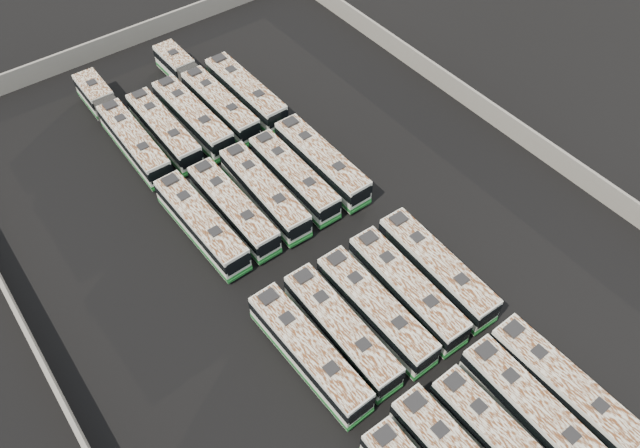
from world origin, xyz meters
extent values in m
plane|color=black|center=(0.00, 0.00, 0.00)|extent=(140.00, 140.00, 0.00)
cube|color=slate|center=(0.00, 36.30, 1.10)|extent=(45.20, 0.30, 2.20)
cube|color=slate|center=(22.30, 0.00, 1.10)|extent=(0.30, 73.20, 2.20)
cube|color=slate|center=(-22.30, 0.00, 1.10)|extent=(0.30, 73.20, 2.20)
cube|color=black|center=(-7.37, -14.99, 2.91)|extent=(1.16, 0.98, 0.23)
cube|color=black|center=(-4.44, -16.78, 2.98)|extent=(0.89, 0.89, 0.13)
cube|color=black|center=(-4.47, -14.56, 3.03)|extent=(1.21, 1.03, 0.24)
cylinder|color=black|center=(-5.44, -15.68, 0.46)|extent=(0.27, 0.93, 0.92)
cylinder|color=black|center=(-3.47, -15.66, 0.46)|extent=(0.27, 0.93, 0.92)
cube|color=white|center=(-1.33, -19.47, 1.52)|extent=(2.48, 10.65, 2.43)
cube|color=#1B6529|center=(-1.33, -19.47, 0.64)|extent=(2.53, 10.70, 0.37)
cube|color=black|center=(-1.33, -19.47, 1.92)|extent=(2.54, 10.71, 0.81)
cube|color=silver|center=(-1.33, -19.47, 2.76)|extent=(2.43, 10.43, 0.06)
cube|color=black|center=(-1.40, -17.14, 2.85)|extent=(0.86, 0.86, 0.12)
cube|color=black|center=(-1.45, -15.02, 2.90)|extent=(1.17, 1.00, 0.23)
cylinder|color=black|center=(-2.37, -16.11, 0.44)|extent=(0.27, 0.89, 0.88)
cylinder|color=black|center=(-0.48, -16.06, 0.44)|extent=(0.27, 0.89, 0.88)
cube|color=white|center=(1.72, -19.38, 1.59)|extent=(2.41, 11.11, 2.54)
cube|color=#1B6529|center=(1.72, -19.38, 0.67)|extent=(2.46, 11.16, 0.39)
cube|color=black|center=(1.72, -19.38, 2.02)|extent=(2.47, 11.17, 0.85)
cube|color=silver|center=(1.72, -19.38, 2.89)|extent=(2.36, 10.89, 0.06)
cube|color=black|center=(1.69, -21.82, 2.99)|extent=(0.89, 0.89, 0.13)
cube|color=black|center=(1.74, -16.94, 2.99)|extent=(0.89, 0.89, 0.13)
cube|color=black|center=(1.75, -14.72, 3.03)|extent=(1.21, 1.03, 0.24)
cylinder|color=black|center=(0.76, -15.82, 0.46)|extent=(0.27, 0.93, 0.92)
cylinder|color=black|center=(2.73, -15.84, 0.46)|extent=(0.27, 0.93, 0.92)
cube|color=white|center=(4.65, -19.31, 1.57)|extent=(2.54, 10.98, 2.50)
cube|color=#1B6529|center=(4.65, -19.31, 0.66)|extent=(2.59, 11.03, 0.38)
cube|color=black|center=(4.65, -19.31, 1.98)|extent=(2.60, 11.04, 0.84)
cube|color=silver|center=(4.65, -19.31, 2.85)|extent=(2.49, 10.76, 0.06)
cube|color=black|center=(4.70, -21.71, 2.94)|extent=(0.89, 0.89, 0.13)
cube|color=black|center=(4.59, -16.90, 2.94)|extent=(0.89, 0.89, 0.13)
cube|color=black|center=(4.54, -14.72, 2.99)|extent=(1.21, 1.03, 0.24)
cylinder|color=black|center=(3.76, -22.82, 0.46)|extent=(0.28, 0.92, 0.91)
cylinder|color=black|center=(5.70, -22.78, 0.46)|extent=(0.28, 0.92, 0.91)
cylinder|color=black|center=(3.59, -15.83, 0.46)|extent=(0.28, 0.92, 0.91)
cylinder|color=black|center=(5.54, -15.79, 0.46)|extent=(0.28, 0.92, 0.91)
cube|color=white|center=(-7.32, -7.11, 1.59)|extent=(2.58, 11.12, 2.54)
cube|color=#1B6529|center=(-7.32, -7.11, 0.66)|extent=(2.63, 11.18, 0.39)
cube|color=black|center=(-7.32, -7.11, 2.01)|extent=(2.65, 11.19, 0.85)
cube|color=black|center=(-7.18, -12.66, 1.89)|extent=(2.03, 0.11, 1.34)
cube|color=#1B6529|center=(-7.18, -12.66, 0.48)|extent=(2.31, 0.16, 0.26)
cube|color=silver|center=(-7.32, -7.11, 2.89)|extent=(2.53, 10.90, 0.06)
cube|color=black|center=(-7.26, -9.54, 2.98)|extent=(0.90, 0.90, 0.13)
cube|color=black|center=(-7.38, -4.67, 2.98)|extent=(0.90, 0.90, 0.13)
cube|color=black|center=(-7.44, -2.46, 3.03)|extent=(1.22, 1.04, 0.24)
cylinder|color=black|center=(-8.22, -10.67, 0.46)|extent=(0.28, 0.93, 0.92)
cylinder|color=black|center=(-6.24, -10.62, 0.46)|extent=(0.28, 0.93, 0.92)
cylinder|color=black|center=(-8.39, -3.59, 0.46)|extent=(0.28, 0.93, 0.92)
cylinder|color=black|center=(-6.42, -3.54, 0.46)|extent=(0.28, 0.93, 0.92)
cube|color=white|center=(-4.41, -7.03, 1.56)|extent=(2.34, 10.87, 2.49)
cube|color=#1B6529|center=(-4.41, -7.03, 0.65)|extent=(2.39, 10.92, 0.38)
cube|color=black|center=(-4.41, -7.03, 1.97)|extent=(2.40, 10.93, 0.83)
cube|color=black|center=(-4.45, -12.47, 1.85)|extent=(1.99, 0.07, 1.31)
cube|color=#1B6529|center=(-4.45, -12.47, 0.47)|extent=(2.26, 0.12, 0.25)
cube|color=silver|center=(-4.41, -7.03, 2.83)|extent=(2.29, 10.65, 0.06)
cube|color=black|center=(-4.43, -9.41, 2.92)|extent=(0.87, 0.87, 0.13)
cube|color=black|center=(-4.39, -4.64, 2.92)|extent=(0.87, 0.87, 0.13)
cube|color=black|center=(-4.38, -2.47, 2.97)|extent=(1.18, 1.00, 0.24)
cylinder|color=black|center=(-5.40, -10.49, 0.45)|extent=(0.26, 0.91, 0.90)
cylinder|color=black|center=(-3.47, -10.50, 0.45)|extent=(0.26, 0.91, 0.90)
cylinder|color=black|center=(-5.35, -3.55, 0.45)|extent=(0.26, 0.91, 0.90)
cylinder|color=black|center=(-3.42, -3.56, 0.45)|extent=(0.26, 0.91, 0.90)
cube|color=white|center=(-1.38, -7.20, 1.56)|extent=(2.38, 10.90, 2.49)
cube|color=#1B6529|center=(-1.38, -7.20, 0.65)|extent=(2.43, 10.95, 0.38)
cube|color=black|center=(-1.38, -7.20, 1.98)|extent=(2.44, 10.96, 0.83)
cube|color=black|center=(-1.33, -12.66, 1.86)|extent=(2.00, 0.08, 1.31)
cube|color=#1B6529|center=(-1.33, -12.66, 0.47)|extent=(2.27, 0.12, 0.25)
cube|color=silver|center=(-1.38, -7.20, 2.84)|extent=(2.33, 10.69, 0.06)
cube|color=black|center=(-1.36, -9.60, 2.93)|extent=(0.87, 0.87, 0.13)
cube|color=black|center=(-1.41, -4.81, 2.93)|extent=(0.87, 0.87, 0.13)
cube|color=black|center=(-1.43, -2.63, 2.97)|extent=(1.19, 1.01, 0.24)
cylinder|color=black|center=(-2.32, -10.69, 0.45)|extent=(0.26, 0.91, 0.91)
cylinder|color=black|center=(-0.38, -10.67, 0.45)|extent=(0.26, 0.91, 0.91)
cylinder|color=black|center=(-2.39, -3.73, 0.45)|extent=(0.26, 0.91, 0.91)
cylinder|color=black|center=(-0.45, -3.71, 0.45)|extent=(0.26, 0.91, 0.91)
cube|color=white|center=(1.62, -7.22, 1.58)|extent=(2.51, 11.04, 2.52)
cube|color=#1B6529|center=(1.62, -7.22, 0.66)|extent=(2.56, 11.09, 0.38)
cube|color=black|center=(1.62, -7.22, 2.00)|extent=(2.57, 11.10, 0.84)
cube|color=black|center=(1.51, -12.74, 1.88)|extent=(2.02, 0.10, 1.33)
cube|color=#1B6529|center=(1.51, -12.74, 0.48)|extent=(2.29, 0.15, 0.26)
cube|color=silver|center=(1.62, -7.22, 2.87)|extent=(2.46, 10.82, 0.06)
cube|color=black|center=(1.57, -9.64, 2.96)|extent=(0.89, 0.89, 0.13)
cube|color=black|center=(1.67, -4.80, 2.96)|extent=(0.89, 0.89, 0.13)
cube|color=black|center=(1.72, -2.60, 3.01)|extent=(1.21, 1.03, 0.24)
cylinder|color=black|center=(0.57, -10.72, 0.46)|extent=(0.28, 0.92, 0.92)
cylinder|color=black|center=(2.53, -10.76, 0.46)|extent=(0.28, 0.92, 0.92)
cylinder|color=black|center=(0.71, -3.68, 0.46)|extent=(0.28, 0.92, 0.92)
cylinder|color=black|center=(2.68, -3.72, 0.46)|extent=(0.28, 0.92, 0.92)
cube|color=white|center=(4.73, -7.17, 1.59)|extent=(2.55, 11.09, 2.53)
cube|color=#1B6529|center=(4.73, -7.17, 0.66)|extent=(2.60, 11.14, 0.39)
cube|color=black|center=(4.73, -7.17, 2.01)|extent=(2.61, 11.15, 0.85)
cube|color=black|center=(4.60, -12.71, 1.89)|extent=(2.02, 0.11, 1.33)
cube|color=#1B6529|center=(4.60, -12.71, 0.48)|extent=(2.30, 0.15, 0.26)
cube|color=silver|center=(4.73, -7.17, 2.88)|extent=(2.50, 10.87, 0.06)
cube|color=black|center=(4.67, -9.60, 2.97)|extent=(0.89, 0.89, 0.13)
cube|color=black|center=(4.79, -4.75, 2.97)|extent=(0.89, 0.89, 0.13)
cube|color=black|center=(4.84, -2.54, 3.02)|extent=(1.22, 1.04, 0.24)
cylinder|color=black|center=(3.67, -10.68, 0.46)|extent=(0.28, 0.93, 0.92)
cylinder|color=black|center=(5.63, -10.73, 0.46)|extent=(0.28, 0.93, 0.92)
cylinder|color=black|center=(3.83, -3.62, 0.46)|extent=(0.28, 0.93, 0.92)
cylinder|color=black|center=(5.80, -3.67, 0.46)|extent=(0.28, 0.93, 0.92)
cube|color=white|center=(-7.38, 7.51, 1.57)|extent=(2.53, 10.99, 2.51)
cube|color=#1B6529|center=(-7.38, 7.51, 0.66)|extent=(2.58, 11.04, 0.38)
cube|color=black|center=(-7.38, 7.51, 1.99)|extent=(2.59, 11.05, 0.84)
cube|color=black|center=(-7.26, 2.03, 1.87)|extent=(2.01, 0.11, 1.32)
cube|color=#1B6529|center=(-7.26, 2.03, 0.47)|extent=(2.28, 0.15, 0.26)
cube|color=silver|center=(-7.38, 7.51, 2.85)|extent=(2.48, 10.77, 0.06)
cube|color=black|center=(-7.33, 5.11, 2.94)|extent=(0.89, 0.89, 0.13)
cube|color=black|center=(-7.44, 9.92, 2.94)|extent=(0.89, 0.89, 0.13)
cube|color=black|center=(-7.49, 12.11, 2.99)|extent=(1.21, 1.03, 0.24)
cylinder|color=black|center=(-8.28, 3.99, 0.46)|extent=(0.28, 0.92, 0.91)
cylinder|color=black|center=(-6.33, 4.04, 0.46)|extent=(0.28, 0.92, 0.91)
cylinder|color=black|center=(-8.44, 10.99, 0.46)|extent=(0.28, 0.92, 0.91)
cylinder|color=black|center=(-6.49, 11.04, 0.46)|extent=(0.28, 0.92, 0.91)
cube|color=white|center=(-4.42, 7.43, 1.54)|extent=(2.30, 10.70, 2.45)
cube|color=#1B6529|center=(-4.42, 7.43, 0.64)|extent=(2.35, 10.75, 0.37)
cube|color=black|center=(-4.42, 7.43, 1.94)|extent=(2.36, 10.76, 0.82)
cube|color=black|center=(-4.38, 2.07, 1.83)|extent=(1.96, 0.07, 1.29)
cube|color=#1B6529|center=(-4.38, 2.07, 0.46)|extent=(2.23, 0.12, 0.25)
cube|color=silver|center=(-4.42, 7.43, 2.79)|extent=(2.25, 10.49, 0.06)
cube|color=black|center=(-4.40, 5.08, 2.88)|extent=(0.85, 0.85, 0.12)
cube|color=black|center=(-4.43, 9.78, 2.88)|extent=(0.85, 0.85, 0.12)
cube|color=black|center=(-4.45, 11.92, 2.92)|extent=(1.16, 0.99, 0.23)
cylinder|color=black|center=(-5.34, 4.01, 0.45)|extent=(0.26, 0.89, 0.89)
cylinder|color=black|center=(-3.44, 4.02, 0.45)|extent=(0.26, 0.89, 0.89)
cylinder|color=black|center=(-5.39, 10.84, 0.45)|extent=(0.26, 0.89, 0.89)
cylinder|color=black|center=(-3.49, 10.86, 0.45)|extent=(0.26, 0.89, 0.89)
cube|color=white|center=(-1.32, 7.41, 1.56)|extent=(2.53, 10.92, 2.49)
cube|color=#1B6529|center=(-1.32, 7.41, 0.65)|extent=(2.59, 10.97, 0.38)
cube|color=black|center=(-1.32, 7.41, 1.97)|extent=(2.60, 10.98, 0.83)
cube|color=black|center=(-1.46, 1.95, 1.86)|extent=(1.99, 0.11, 1.31)
cube|color=#1B6529|center=(-1.46, 1.95, 0.47)|extent=(2.27, 0.16, 0.25)
cube|color=silver|center=(-1.32, 7.41, 2.83)|extent=(2.48, 10.70, 0.06)
cube|color=black|center=(-1.38, 5.01, 2.93)|extent=(0.88, 0.88, 0.13)
cube|color=black|center=(-1.26, 9.80, 2.93)|extent=(0.88, 0.88, 0.13)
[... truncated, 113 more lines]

